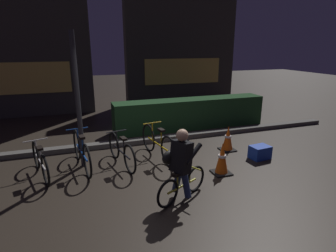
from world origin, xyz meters
name	(u,v)px	position (x,y,z in m)	size (l,w,h in m)	color
ground_plane	(168,179)	(0.00, 0.00, 0.00)	(40.00, 40.00, 0.00)	#2D261E
sidewalk_curb	(142,141)	(0.00, 2.20, 0.06)	(12.00, 0.24, 0.12)	#56544F
hedge_row	(190,113)	(1.80, 3.10, 0.46)	(4.80, 0.70, 0.92)	#214723
storefront_left	(13,53)	(-3.49, 6.50, 2.26)	(5.25, 0.54, 4.54)	#383330
storefront_right	(181,47)	(3.09, 7.20, 2.45)	(5.03, 0.54, 4.93)	#383330
street_post	(78,102)	(-1.53, 1.20, 1.40)	(0.10, 0.10, 2.80)	#2D2D33
parked_bike_left_mid	(40,161)	(-2.35, 0.95, 0.32)	(0.52, 1.47, 0.70)	black
parked_bike_center_left	(82,152)	(-1.55, 1.10, 0.36)	(0.46, 1.73, 0.80)	black
parked_bike_center_right	(121,151)	(-0.74, 0.95, 0.33)	(0.46, 1.53, 0.72)	black
parked_bike_right_mid	(158,143)	(0.12, 1.08, 0.36)	(0.46, 1.70, 0.79)	black
traffic_cone_near	(222,159)	(1.11, -0.10, 0.32)	(0.36, 0.36, 0.67)	black
traffic_cone_far	(228,139)	(1.90, 0.99, 0.30)	(0.36, 0.36, 0.63)	black
blue_crate	(260,152)	(2.34, 0.30, 0.15)	(0.44, 0.32, 0.30)	#193DB7
cyclist	(180,165)	(-0.04, -0.73, 0.63)	(1.08, 0.59, 1.25)	black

